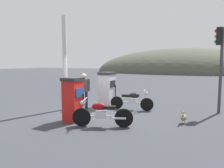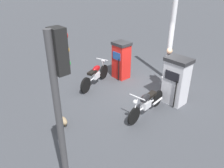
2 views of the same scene
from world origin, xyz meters
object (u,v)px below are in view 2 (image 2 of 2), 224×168
object	(u,v)px
fuel_pump_near	(121,60)
wandering_duck	(63,120)
motorcycle_near_pump	(95,75)
motorcycle_far_pump	(146,103)
canopy_support_pole	(172,33)
attendant_person	(168,65)
roadside_traffic_light	(60,98)
fuel_pump_far	(176,81)

from	to	relation	value
fuel_pump_near	wandering_duck	distance (m)	4.02
motorcycle_near_pump	wandering_duck	size ratio (longest dim) A/B	4.02
fuel_pump_near	motorcycle_far_pump	distance (m)	2.98
canopy_support_pole	fuel_pump_near	bearing A→B (deg)	-44.02
motorcycle_far_pump	attendant_person	bearing A→B (deg)	-159.94
wandering_duck	roadside_traffic_light	xyz separation A→B (m)	(1.10, 2.23, 2.24)
attendant_person	fuel_pump_near	bearing A→B (deg)	-68.29
motorcycle_near_pump	roadside_traffic_light	world-z (taller)	roadside_traffic_light
wandering_duck	canopy_support_pole	xyz separation A→B (m)	(-5.17, -0.00, 1.81)
fuel_pump_near	motorcycle_near_pump	world-z (taller)	fuel_pump_near
motorcycle_far_pump	attendant_person	size ratio (longest dim) A/B	1.19
fuel_pump_far	attendant_person	distance (m)	1.18
motorcycle_near_pump	canopy_support_pole	size ratio (longest dim) A/B	0.46
attendant_person	wandering_duck	size ratio (longest dim) A/B	3.44
fuel_pump_near	motorcycle_near_pump	bearing A→B (deg)	-7.81
fuel_pump_near	motorcycle_far_pump	xyz separation A→B (m)	(1.35, 2.63, -0.36)
fuel_pump_far	canopy_support_pole	distance (m)	2.32
motorcycle_far_pump	wandering_duck	bearing A→B (deg)	-27.54
roadside_traffic_light	fuel_pump_far	bearing A→B (deg)	-169.99
fuel_pump_far	roadside_traffic_light	world-z (taller)	roadside_traffic_light
motorcycle_near_pump	canopy_support_pole	world-z (taller)	canopy_support_pole
roadside_traffic_light	motorcycle_near_pump	bearing A→B (deg)	-132.96
attendant_person	canopy_support_pole	world-z (taller)	canopy_support_pole
attendant_person	roadside_traffic_light	bearing A→B (deg)	17.55
fuel_pump_far	fuel_pump_near	bearing A→B (deg)	-89.99
wandering_duck	canopy_support_pole	bearing A→B (deg)	-180.00
roadside_traffic_light	motorcycle_far_pump	bearing A→B (deg)	-164.01
motorcycle_near_pump	roadside_traffic_light	xyz separation A→B (m)	(3.54, 3.80, 2.02)
motorcycle_far_pump	canopy_support_pole	world-z (taller)	canopy_support_pole
motorcycle_far_pump	motorcycle_near_pump	bearing A→B (deg)	-91.40
motorcycle_far_pump	roadside_traffic_light	bearing A→B (deg)	15.99
fuel_pump_far	motorcycle_near_pump	xyz separation A→B (m)	(1.28, -2.95, -0.41)
attendant_person	canopy_support_pole	xyz separation A→B (m)	(-0.70, -0.47, 1.09)
fuel_pump_near	motorcycle_near_pump	size ratio (longest dim) A/B	0.83
motorcycle_far_pump	canopy_support_pole	distance (m)	3.44
motorcycle_near_pump	attendant_person	bearing A→B (deg)	134.78
fuel_pump_near	canopy_support_pole	size ratio (longest dim) A/B	0.38
fuel_pump_near	attendant_person	world-z (taller)	attendant_person
canopy_support_pole	attendant_person	bearing A→B (deg)	34.19
fuel_pump_near	roadside_traffic_light	world-z (taller)	roadside_traffic_light
motorcycle_near_pump	attendant_person	world-z (taller)	attendant_person
fuel_pump_near	wandering_duck	xyz separation A→B (m)	(3.73, 1.39, -0.59)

